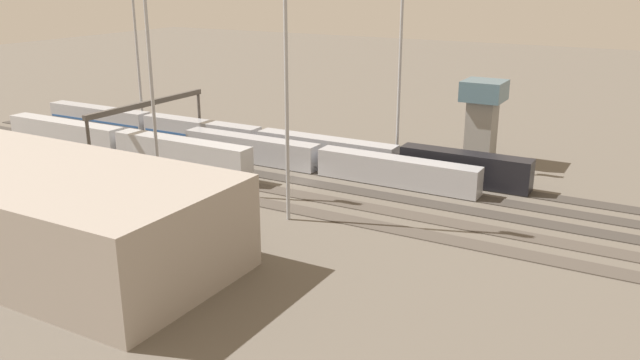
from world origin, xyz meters
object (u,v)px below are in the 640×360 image
(light_mast_1, at_px, (286,43))
(control_tower, at_px, (482,115))
(light_mast_2, at_px, (136,37))
(signal_gantry, at_px, (148,110))
(light_mast_0, at_px, (401,47))
(train_on_track_3, at_px, (121,146))
(train_on_track_1, at_px, (319,159))
(train_on_track_0, at_px, (249,139))
(light_mast_3, at_px, (148,38))

(light_mast_1, height_order, control_tower, light_mast_1)
(light_mast_2, height_order, signal_gantry, light_mast_2)
(light_mast_0, bearing_deg, signal_gantry, 19.56)
(light_mast_0, bearing_deg, train_on_track_3, 25.39)
(light_mast_0, distance_m, signal_gantry, 40.11)
(control_tower, bearing_deg, light_mast_2, 8.76)
(train_on_track_1, xyz_separation_m, light_mast_1, (-6.07, 18.17, 18.47))
(train_on_track_0, height_order, light_mast_2, light_mast_2)
(control_tower, bearing_deg, light_mast_1, 70.43)
(train_on_track_3, relative_size, light_mast_2, 1.79)
(train_on_track_3, relative_size, light_mast_0, 1.69)
(train_on_track_3, relative_size, signal_gantry, 1.89)
(light_mast_3, bearing_deg, signal_gantry, -43.57)
(train_on_track_1, distance_m, signal_gantry, 28.78)
(train_on_track_1, bearing_deg, control_tower, -137.46)
(light_mast_0, relative_size, light_mast_2, 1.06)
(light_mast_0, bearing_deg, train_on_track_0, 6.86)
(light_mast_0, relative_size, control_tower, 2.23)
(train_on_track_1, distance_m, light_mast_1, 26.61)
(light_mast_3, bearing_deg, train_on_track_3, -27.70)
(light_mast_0, height_order, light_mast_1, light_mast_1)
(train_on_track_3, xyz_separation_m, control_tower, (-47.75, -27.06, 4.75))
(light_mast_3, xyz_separation_m, control_tower, (-33.02, -34.79, -12.72))
(light_mast_2, xyz_separation_m, light_mast_3, (-27.37, 25.49, 3.21))
(light_mast_0, relative_size, light_mast_3, 0.87)
(train_on_track_1, xyz_separation_m, light_mast_0, (-8.70, -7.97, 15.74))
(light_mast_1, xyz_separation_m, signal_gantry, (33.88, -13.17, -13.07))
(train_on_track_0, xyz_separation_m, light_mast_0, (-24.71, -2.97, 15.70))
(train_on_track_3, distance_m, light_mast_1, 40.34)
(light_mast_2, xyz_separation_m, signal_gantry, (-13.98, 12.75, -9.46))
(light_mast_0, distance_m, light_mast_3, 34.66)
(train_on_track_0, distance_m, light_mast_0, 29.42)
(train_on_track_0, xyz_separation_m, train_on_track_3, (13.16, 15.00, 0.57))
(light_mast_2, bearing_deg, train_on_track_1, 169.50)
(light_mast_3, bearing_deg, light_mast_1, 178.78)
(light_mast_2, bearing_deg, light_mast_0, -179.75)
(light_mast_0, bearing_deg, control_tower, -137.42)
(train_on_track_1, xyz_separation_m, light_mast_3, (14.43, 17.74, 18.06))
(train_on_track_0, xyz_separation_m, signal_gantry, (11.82, 10.00, 5.37))
(light_mast_1, bearing_deg, control_tower, -109.57)
(train_on_track_0, height_order, control_tower, control_tower)
(light_mast_0, height_order, light_mast_2, light_mast_0)
(train_on_track_0, xyz_separation_m, light_mast_1, (-22.07, 23.17, 18.44))
(light_mast_3, height_order, signal_gantry, light_mast_3)
(train_on_track_3, xyz_separation_m, light_mast_0, (-37.87, -17.97, 15.14))
(light_mast_1, distance_m, light_mast_2, 54.56)
(light_mast_2, distance_m, control_tower, 61.84)
(light_mast_1, relative_size, light_mast_2, 1.25)
(train_on_track_1, relative_size, control_tower, 3.76)
(train_on_track_0, xyz_separation_m, control_tower, (-34.59, -12.06, 5.31))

